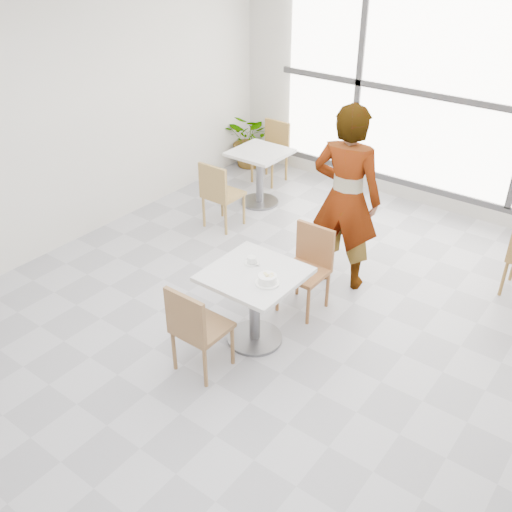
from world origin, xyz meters
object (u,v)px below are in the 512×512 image
Objects in this scene: main_table at (255,294)px; person at (346,199)px; oatmeal_bowl at (267,279)px; plant_left at (252,140)px; bg_chair_left_near at (219,191)px; chair_near at (195,326)px; bg_chair_left_far at (273,147)px; bg_table_left at (260,170)px; coffee_cup at (252,261)px; chair_far at (308,263)px.

main_table is 0.41× the size of person.
plant_left is (-2.80, 3.42, -0.37)m from oatmeal_bowl.
chair_near is at bearing 126.04° from bg_chair_left_near.
person reaches higher than bg_chair_left_near.
main_table is at bearing -101.68° from chair_near.
main_table is 0.92× the size of bg_chair_left_near.
bg_chair_left_near is 1.67m from bg_chair_left_far.
oatmeal_bowl is at bearing 140.21° from bg_chair_left_near.
bg_chair_left_near is (0.03, -0.87, 0.01)m from bg_table_left.
person reaches higher than coffee_cup.
main_table and bg_table_left have the same top height.
chair_near is 1.00× the size of bg_chair_left_far.
main_table is 0.30m from coffee_cup.
bg_chair_left_far is at bearing -63.07° from chair_near.
chair_far is 3.18m from bg_chair_left_far.
main_table is 2.93m from bg_table_left.
oatmeal_bowl is 0.11× the size of person.
oatmeal_bowl is at bearing 82.64° from person.
bg_chair_left_far is (-2.13, 2.36, 0.00)m from chair_far.
chair_near is 1.16× the size of bg_table_left.
chair_far is 0.74m from coffee_cup.
oatmeal_bowl reaches higher than bg_table_left.
chair_near is at bearing -119.20° from oatmeal_bowl.
coffee_cup is at bearing -91.74° from chair_near.
chair_far is 1.92m from bg_chair_left_near.
oatmeal_bowl is at bearing -82.72° from chair_far.
main_table is 0.92× the size of bg_chair_left_far.
chair_far and bg_chair_left_near have the same top height.
chair_far reaches higher than oatmeal_bowl.
plant_left reaches higher than bg_table_left.
chair_far is 2.42m from bg_table_left.
coffee_cup reaches higher than main_table.
plant_left is at bearing -46.12° from person.
bg_chair_left_far reaches higher than plant_left.
bg_chair_left_near is (-1.69, 1.50, -0.02)m from main_table.
bg_chair_left_far is at bearing -21.69° from plant_left.
chair_near is 0.72m from oatmeal_bowl.
chair_far is 0.44× the size of person.
bg_chair_left_far is (-2.17, 1.77, -0.48)m from person.
main_table is 0.34m from oatmeal_bowl.
chair_near is 4.70m from plant_left.
bg_chair_left_far reaches higher than coffee_cup.
coffee_cup is at bearing -54.64° from bg_table_left.
main_table is 3.74m from bg_chair_left_far.
person is at bearing 92.66° from oatmeal_bowl.
chair_near reaches higher than bg_table_left.
coffee_cup is at bearing 138.61° from bg_chair_left_near.
chair_far is at bearing 97.28° from oatmeal_bowl.
person is at bearing 175.54° from bg_chair_left_near.
coffee_cup is (-0.11, 0.10, 0.26)m from main_table.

